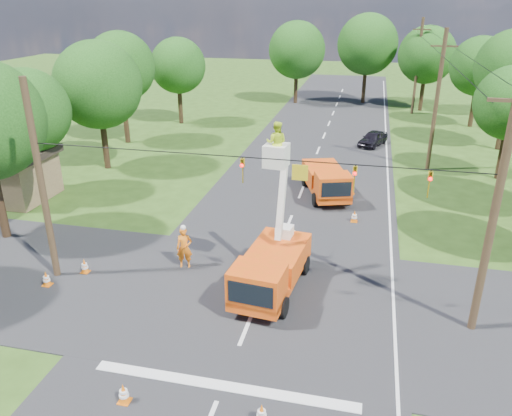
% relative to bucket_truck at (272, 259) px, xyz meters
% --- Properties ---
extents(ground, '(140.00, 140.00, 0.00)m').
position_rel_bucket_truck_xyz_m(ground, '(-0.41, 17.13, -1.58)').
color(ground, '#294715').
rests_on(ground, ground).
extents(road_main, '(12.00, 100.00, 0.06)m').
position_rel_bucket_truck_xyz_m(road_main, '(-0.41, 17.13, -1.58)').
color(road_main, black).
rests_on(road_main, ground).
extents(road_cross, '(56.00, 10.00, 0.07)m').
position_rel_bucket_truck_xyz_m(road_cross, '(-0.41, -0.87, -1.58)').
color(road_cross, black).
rests_on(road_cross, ground).
extents(stop_bar, '(9.00, 0.45, 0.02)m').
position_rel_bucket_truck_xyz_m(stop_bar, '(-0.41, -6.07, -1.58)').
color(stop_bar, silver).
rests_on(stop_bar, ground).
extents(edge_line, '(0.12, 90.00, 0.02)m').
position_rel_bucket_truck_xyz_m(edge_line, '(5.19, 17.13, -1.58)').
color(edge_line, silver).
rests_on(edge_line, ground).
extents(bucket_truck, '(2.76, 5.92, 7.42)m').
position_rel_bucket_truck_xyz_m(bucket_truck, '(0.00, 0.00, 0.00)').
color(bucket_truck, '#EB4410').
rests_on(bucket_truck, ground).
extents(second_truck, '(3.73, 5.99, 2.11)m').
position_rel_bucket_truck_xyz_m(second_truck, '(1.21, 11.83, -0.49)').
color(second_truck, '#EB4410').
rests_on(second_truck, ground).
extents(ground_worker, '(0.85, 0.67, 2.05)m').
position_rel_bucket_truck_xyz_m(ground_worker, '(-4.40, 1.18, -0.56)').
color(ground_worker, orange).
rests_on(ground_worker, ground).
extents(distant_car, '(2.82, 4.03, 1.27)m').
position_rel_bucket_truck_xyz_m(distant_car, '(4.00, 24.81, -0.95)').
color(distant_car, black).
rests_on(distant_car, ground).
extents(traffic_cone_0, '(0.38, 0.38, 0.71)m').
position_rel_bucket_truck_xyz_m(traffic_cone_0, '(-3.26, -7.41, -1.23)').
color(traffic_cone_0, orange).
rests_on(traffic_cone_0, ground).
extents(traffic_cone_1, '(0.38, 0.38, 0.71)m').
position_rel_bucket_truck_xyz_m(traffic_cone_1, '(1.15, -7.26, -1.23)').
color(traffic_cone_1, orange).
rests_on(traffic_cone_1, ground).
extents(traffic_cone_2, '(0.38, 0.38, 0.71)m').
position_rel_bucket_truck_xyz_m(traffic_cone_2, '(0.13, 5.24, -1.23)').
color(traffic_cone_2, orange).
rests_on(traffic_cone_2, ground).
extents(traffic_cone_3, '(0.38, 0.38, 0.71)m').
position_rel_bucket_truck_xyz_m(traffic_cone_3, '(3.19, 8.21, -1.23)').
color(traffic_cone_3, orange).
rests_on(traffic_cone_3, ground).
extents(traffic_cone_4, '(0.38, 0.38, 0.71)m').
position_rel_bucket_truck_xyz_m(traffic_cone_4, '(-8.76, -0.38, -1.23)').
color(traffic_cone_4, orange).
rests_on(traffic_cone_4, ground).
extents(traffic_cone_5, '(0.38, 0.38, 0.71)m').
position_rel_bucket_truck_xyz_m(traffic_cone_5, '(-9.81, -1.79, -1.23)').
color(traffic_cone_5, orange).
rests_on(traffic_cone_5, ground).
extents(traffic_cone_6, '(0.38, 0.38, 0.71)m').
position_rel_bucket_truck_xyz_m(traffic_cone_6, '(2.83, 12.57, -1.23)').
color(traffic_cone_6, orange).
rests_on(traffic_cone_6, ground).
extents(pole_right_near, '(1.80, 0.30, 10.00)m').
position_rel_bucket_truck_xyz_m(pole_right_near, '(8.09, -0.87, 3.52)').
color(pole_right_near, '#4C3823').
rests_on(pole_right_near, ground).
extents(pole_right_mid, '(1.80, 0.30, 10.00)m').
position_rel_bucket_truck_xyz_m(pole_right_mid, '(8.09, 19.13, 3.52)').
color(pole_right_mid, '#4C3823').
rests_on(pole_right_mid, ground).
extents(pole_right_far, '(1.80, 0.30, 10.00)m').
position_rel_bucket_truck_xyz_m(pole_right_far, '(8.09, 39.13, 3.52)').
color(pole_right_far, '#4C3823').
rests_on(pole_right_far, ground).
extents(pole_left, '(0.30, 0.30, 9.00)m').
position_rel_bucket_truck_xyz_m(pole_left, '(-9.91, -0.87, 2.92)').
color(pole_left, '#4C3823').
rests_on(pole_left, ground).
extents(signal_span, '(18.00, 0.29, 1.07)m').
position_rel_bucket_truck_xyz_m(signal_span, '(1.82, -0.87, 4.29)').
color(signal_span, black).
rests_on(signal_span, ground).
extents(shed, '(5.50, 4.50, 3.15)m').
position_rel_bucket_truck_xyz_m(shed, '(-18.41, 7.13, 0.03)').
color(shed, '#8C704C').
rests_on(shed, ground).
extents(tree_left_c, '(5.20, 5.20, 8.06)m').
position_rel_bucket_truck_xyz_m(tree_left_c, '(-16.91, 8.13, 3.85)').
color(tree_left_c, '#382616').
rests_on(tree_left_c, ground).
extents(tree_left_d, '(6.20, 6.20, 9.24)m').
position_rel_bucket_truck_xyz_m(tree_left_d, '(-15.41, 14.13, 4.54)').
color(tree_left_d, '#382616').
rests_on(tree_left_d, ground).
extents(tree_left_e, '(5.80, 5.80, 9.41)m').
position_rel_bucket_truck_xyz_m(tree_left_e, '(-17.21, 21.13, 4.91)').
color(tree_left_e, '#382616').
rests_on(tree_left_e, ground).
extents(tree_left_f, '(5.40, 5.40, 8.40)m').
position_rel_bucket_truck_xyz_m(tree_left_f, '(-15.21, 29.13, 4.10)').
color(tree_left_f, '#382616').
rests_on(tree_left_f, ground).
extents(tree_right_c, '(5.00, 5.00, 7.83)m').
position_rel_bucket_truck_xyz_m(tree_right_c, '(12.79, 18.13, 3.73)').
color(tree_right_c, '#382616').
rests_on(tree_right_c, ground).
extents(tree_right_e, '(5.60, 5.60, 8.63)m').
position_rel_bucket_truck_xyz_m(tree_right_e, '(13.39, 34.13, 4.23)').
color(tree_right_e, '#382616').
rests_on(tree_right_e, ground).
extents(tree_far_a, '(6.60, 6.60, 9.50)m').
position_rel_bucket_truck_xyz_m(tree_far_a, '(-5.41, 42.13, 4.60)').
color(tree_far_a, '#382616').
rests_on(tree_far_a, ground).
extents(tree_far_b, '(7.00, 7.00, 10.32)m').
position_rel_bucket_truck_xyz_m(tree_far_b, '(2.59, 44.13, 5.22)').
color(tree_far_b, '#382616').
rests_on(tree_far_b, ground).
extents(tree_far_c, '(6.20, 6.20, 9.18)m').
position_rel_bucket_truck_xyz_m(tree_far_c, '(9.09, 41.13, 4.48)').
color(tree_far_c, '#382616').
rests_on(tree_far_c, ground).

